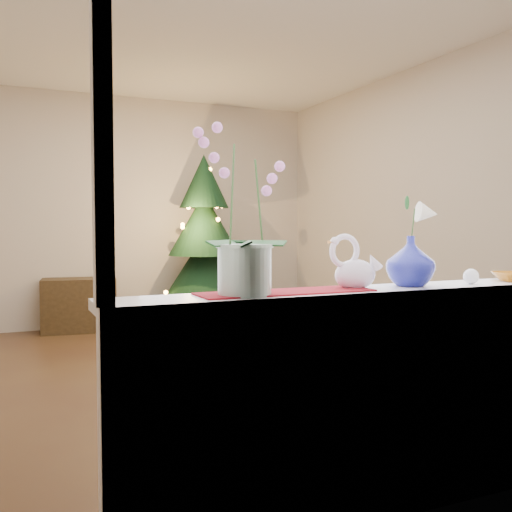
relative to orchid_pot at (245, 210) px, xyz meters
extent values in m
plane|color=#3C2418|center=(0.56, 2.39, -1.23)|extent=(5.00, 5.00, 0.00)
cube|color=beige|center=(0.56, 4.89, 0.12)|extent=(4.50, 0.10, 2.70)
cube|color=beige|center=(0.56, -0.11, 0.12)|extent=(4.50, 0.10, 2.70)
cube|color=beige|center=(2.81, 2.39, 0.12)|extent=(0.10, 5.00, 2.70)
plane|color=white|center=(0.56, 2.39, 1.47)|extent=(5.00, 5.00, 0.00)
cube|color=white|center=(0.56, -0.07, -0.79)|extent=(2.20, 0.08, 0.88)
cube|color=white|center=(0.56, 0.02, -0.33)|extent=(2.20, 0.26, 0.04)
cube|color=maroon|center=(0.18, 0.02, -0.31)|extent=(0.70, 0.20, 0.01)
imported|color=navy|center=(0.78, 0.02, -0.19)|extent=(0.31, 0.31, 0.25)
sphere|color=white|center=(1.08, -0.02, -0.28)|extent=(0.08, 0.08, 0.07)
cube|color=black|center=(-0.06, 4.64, -0.94)|extent=(0.84, 0.50, 0.60)
camera|label=1|loc=(-0.81, -1.93, -0.06)|focal=40.00mm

